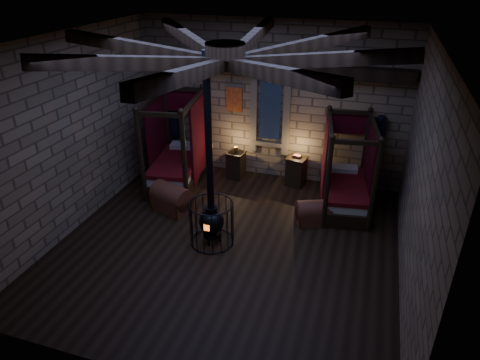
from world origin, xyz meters
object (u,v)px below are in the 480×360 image
(trunk_right, at_px, (314,213))
(trunk_left, at_px, (172,199))
(stove, at_px, (212,219))
(bed_right, at_px, (345,186))
(bed_left, at_px, (178,162))

(trunk_right, bearing_deg, trunk_left, 165.74)
(trunk_left, bearing_deg, stove, -14.65)
(stove, bearing_deg, trunk_left, 149.19)
(bed_right, height_order, trunk_left, bed_right)
(trunk_left, relative_size, trunk_right, 1.19)
(trunk_right, xyz_separation_m, stove, (-1.94, -1.44, 0.34))
(trunk_left, height_order, trunk_right, trunk_left)
(bed_left, xyz_separation_m, trunk_right, (3.85, -0.95, -0.33))
(bed_right, distance_m, trunk_left, 4.21)
(bed_right, bearing_deg, trunk_left, -168.21)
(trunk_left, height_order, stove, stove)
(bed_right, bearing_deg, bed_left, 171.81)
(trunk_left, bearing_deg, bed_right, 40.22)
(bed_left, xyz_separation_m, stove, (1.91, -2.39, 0.01))
(bed_left, height_order, trunk_left, bed_left)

